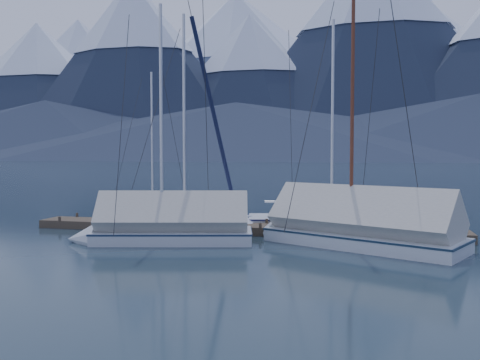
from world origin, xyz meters
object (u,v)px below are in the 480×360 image
at_px(sailboat_open_mid, 194,221).
at_px(person, 357,208).
at_px(sailboat_open_left, 160,219).
at_px(sailboat_open_right, 343,223).
at_px(sailboat_covered_far, 158,230).
at_px(sailboat_covered_near, 347,230).

xyz_separation_m(sailboat_open_mid, person, (7.31, -1.72, 0.97)).
distance_m(sailboat_open_left, sailboat_open_mid, 2.17).
bearing_deg(person, sailboat_open_right, 29.79).
bearing_deg(person, sailboat_covered_far, 127.88).
height_order(sailboat_open_right, sailboat_covered_far, sailboat_open_right).
relative_size(sailboat_open_left, person, 4.84).
distance_m(sailboat_open_left, sailboat_open_right, 8.68).
xyz_separation_m(sailboat_covered_near, sailboat_covered_far, (-6.81, -1.14, -0.05)).
bearing_deg(sailboat_covered_far, sailboat_covered_near, 9.46).
xyz_separation_m(sailboat_open_mid, sailboat_covered_far, (0.13, -4.47, 0.28)).
distance_m(sailboat_open_left, sailboat_covered_near, 9.88).
bearing_deg(sailboat_open_mid, person, -13.27).
distance_m(sailboat_open_mid, sailboat_open_right, 6.76).
relative_size(sailboat_open_mid, sailboat_covered_far, 1.10).
height_order(sailboat_covered_near, sailboat_covered_far, sailboat_covered_near).
height_order(sailboat_open_left, person, sailboat_open_left).
distance_m(sailboat_open_right, sailboat_covered_near, 4.37).
bearing_deg(person, sailboat_open_mid, 93.68).
distance_m(sailboat_open_mid, person, 7.57).
bearing_deg(sailboat_open_mid, sailboat_open_left, 157.35).
bearing_deg(sailboat_open_right, sailboat_open_mid, -171.31).
relative_size(sailboat_open_right, person, 6.15).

